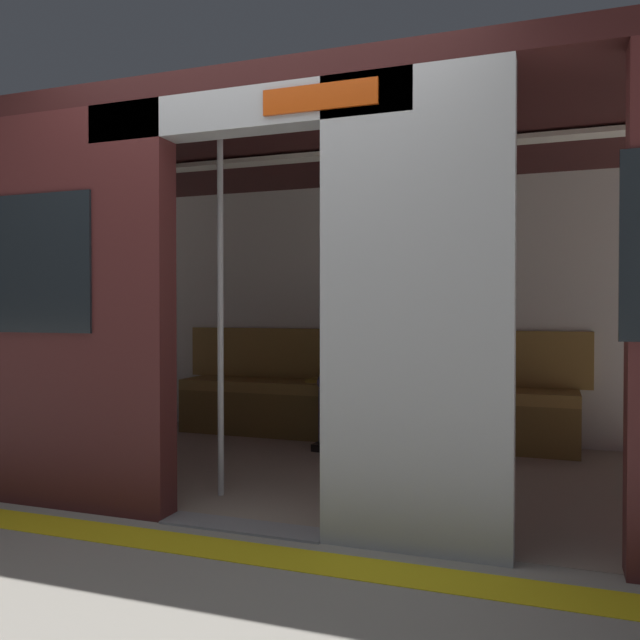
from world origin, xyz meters
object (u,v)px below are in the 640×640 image
object	(u,v)px
handbag	(398,375)
book	(319,380)
person_seated	(350,359)
grab_pole_door	(221,312)
bench_seat	(364,398)
train_car	(315,247)

from	to	relation	value
handbag	book	world-z (taller)	handbag
person_seated	book	size ratio (longest dim) A/B	5.45
grab_pole_door	bench_seat	bearing A→B (deg)	-101.91
person_seated	grab_pole_door	size ratio (longest dim) A/B	0.56
bench_seat	grab_pole_door	distance (m)	1.95
book	grab_pole_door	world-z (taller)	grab_pole_door
train_car	handbag	xyz separation A→B (m)	(-0.31, -1.11, -0.95)
handbag	grab_pole_door	xyz separation A→B (m)	(0.64, 1.85, 0.52)
person_seated	grab_pole_door	world-z (taller)	grab_pole_door
train_car	grab_pole_door	xyz separation A→B (m)	(0.32, 0.73, -0.43)
bench_seat	person_seated	distance (m)	0.35
bench_seat	handbag	size ratio (longest dim) A/B	12.75
train_car	book	distance (m)	1.57
train_car	handbag	size ratio (longest dim) A/B	24.62
train_car	person_seated	size ratio (longest dim) A/B	5.34
handbag	book	size ratio (longest dim) A/B	1.18
book	grab_pole_door	distance (m)	1.96
person_seated	train_car	bearing A→B (deg)	93.36
grab_pole_door	book	bearing A→B (deg)	-88.19
person_seated	book	bearing A→B (deg)	-24.20
bench_seat	grab_pole_door	size ratio (longest dim) A/B	1.54
train_car	grab_pole_door	world-z (taller)	train_car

